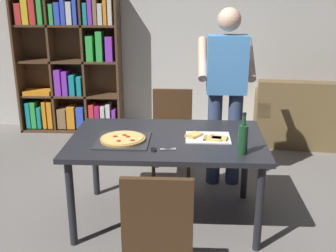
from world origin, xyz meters
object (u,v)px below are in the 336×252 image
Objects in this scene: bookshelf at (70,63)px; wine_bottle at (243,139)px; pepperoni_pizza_on_tray at (123,139)px; kitchen_scissors at (159,149)px; dining_table at (167,146)px; couch at (323,120)px; person_serving_pizza at (226,87)px; chair_near_camera at (158,229)px; chair_far_side at (172,127)px.

bookshelf is 3.37m from wine_bottle.
wine_bottle is (2.02, -2.70, -0.07)m from bookshelf.
kitchen_scissors is (0.30, -0.18, -0.01)m from pepperoni_pizza_on_tray.
kitchen_scissors reaches higher than dining_table.
couch reaches higher than pepperoni_pizza_on_tray.
person_serving_pizza is 1.22m from kitchen_scissors.
chair_near_camera is 0.98m from pepperoni_pizza_on_tray.
person_serving_pizza reaches higher than wine_bottle.
kitchen_scissors is (-0.58, -1.05, -0.24)m from person_serving_pizza.
person_serving_pizza reaches higher than dining_table.
chair_near_camera reaches higher than dining_table.
wine_bottle is at bearing -66.45° from chair_far_side.
person_serving_pizza is at bearing -39.05° from bookshelf.
chair_far_side reaches higher than pepperoni_pizza_on_tray.
pepperoni_pizza_on_tray is (-0.35, 0.89, 0.25)m from chair_near_camera.
couch is at bearing 46.39° from dining_table.
wine_bottle is (0.57, 0.66, 0.36)m from chair_near_camera.
kitchen_scissors is at bearing -30.87° from pepperoni_pizza_on_tray.
dining_table is 1.76× the size of chair_near_camera.
chair_far_side is 1.48m from wine_bottle.
chair_far_side is 1.30m from kitchen_scissors.
dining_table is 0.99m from person_serving_pizza.
bookshelf is 2.72m from pepperoni_pizza_on_tray.
pepperoni_pizza_on_tray is at bearing -135.34° from person_serving_pizza.
dining_table is 2.79m from bookshelf.
couch is (1.89, 1.99, -0.37)m from dining_table.
couch is 2.72m from wine_bottle.
wine_bottle is at bearing -13.63° from pepperoni_pizza_on_tray.
couch is 1.02× the size of person_serving_pizza.
dining_table is at bearing 150.34° from wine_bottle.
chair_far_side is 0.46× the size of bookshelf.
chair_far_side is 2.14× the size of pepperoni_pizza_on_tray.
chair_near_camera is 4.57× the size of kitchen_scissors.
chair_near_camera is 1.98m from chair_far_side.
bookshelf is (-1.45, 1.39, 0.43)m from chair_far_side.
chair_far_side reaches higher than kitchen_scissors.
person_serving_pizza reaches higher than pepperoni_pizza_on_tray.
person_serving_pizza is at bearing 61.11° from kitchen_scissors.
couch is (1.89, 2.98, -0.21)m from chair_near_camera.
chair_near_camera is 0.51× the size of person_serving_pizza.
pepperoni_pizza_on_tray is (-0.35, -0.10, 0.09)m from dining_table.
chair_far_side is 0.50× the size of couch.
bookshelf reaches higher than chair_far_side.
pepperoni_pizza_on_tray is (-2.24, -2.09, 0.46)m from couch.
couch reaches higher than kitchen_scissors.
person_serving_pizza is 1.10m from wine_bottle.
dining_table is 3.76× the size of pepperoni_pizza_on_tray.
wine_bottle reaches higher than kitchen_scissors.
bookshelf is 9.90× the size of kitchen_scissors.
pepperoni_pizza_on_tray reaches higher than kitchen_scissors.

